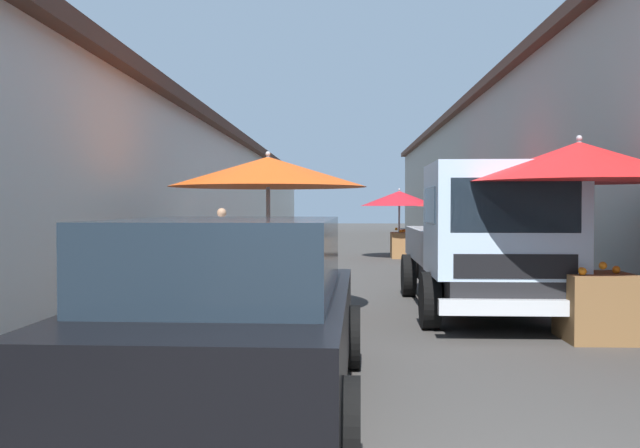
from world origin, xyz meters
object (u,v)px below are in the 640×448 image
fruit_stall_near_right (266,189)px  delivery_truck (489,244)px  fruit_stall_mid_lane (472,202)px  fruit_stall_far_left (581,181)px  hatchback_car (233,313)px  vendor_in_shade (222,238)px  vendor_by_crates (480,236)px  fruit_stall_near_left (399,205)px

fruit_stall_near_right → delivery_truck: 3.14m
fruit_stall_mid_lane → fruit_stall_far_left: 6.43m
fruit_stall_mid_lane → fruit_stall_near_right: fruit_stall_near_right is taller
hatchback_car → vendor_in_shade: 9.54m
fruit_stall_mid_lane → vendor_by_crates: (-1.24, 0.08, -0.66)m
fruit_stall_near_left → hatchback_car: fruit_stall_near_left is taller
fruit_stall_mid_lane → fruit_stall_near_right: size_ratio=0.85×
fruit_stall_near_left → vendor_by_crates: fruit_stall_near_left is taller
fruit_stall_far_left → fruit_stall_near_left: 12.14m
fruit_stall_mid_lane → fruit_stall_far_left: size_ratio=0.89×
fruit_stall_near_right → hatchback_car: fruit_stall_near_right is taller
fruit_stall_near_left → vendor_in_shade: 7.08m
fruit_stall_near_right → delivery_truck: bearing=-93.0°
fruit_stall_far_left → fruit_stall_near_left: (12.09, 1.08, -0.24)m
fruit_stall_mid_lane → fruit_stall_near_right: bearing=142.8°
delivery_truck → vendor_in_shade: delivery_truck is taller
fruit_stall_near_right → delivery_truck: fruit_stall_near_right is taller
fruit_stall_near_left → delivery_truck: same height
fruit_stall_mid_lane → fruit_stall_near_left: bearing=10.5°
vendor_by_crates → vendor_in_shade: vendor_by_crates is taller
hatchback_car → delivery_truck: delivery_truck is taller
vendor_in_shade → vendor_by_crates: bearing=-104.2°
fruit_stall_far_left → delivery_truck: 1.68m
fruit_stall_near_left → delivery_truck: size_ratio=0.46×
hatchback_car → delivery_truck: (4.12, -2.80, 0.30)m
fruit_stall_near_right → vendor_by_crates: 5.35m
fruit_stall_near_left → hatchback_car: size_ratio=0.58×
fruit_stall_mid_lane → fruit_stall_near_left: (5.67, 1.06, -0.03)m
fruit_stall_near_right → fruit_stall_mid_lane: bearing=-37.2°
hatchback_car → vendor_in_shade: size_ratio=2.62×
fruit_stall_near_right → fruit_stall_far_left: fruit_stall_far_left is taller
fruit_stall_near_right → fruit_stall_far_left: 4.08m
fruit_stall_near_right → fruit_stall_near_left: (10.67, -2.74, -0.18)m
fruit_stall_mid_lane → vendor_by_crates: size_ratio=1.39×
fruit_stall_far_left → vendor_by_crates: 5.25m
fruit_stall_far_left → vendor_by_crates: bearing=1.2°
fruit_stall_near_right → hatchback_car: (-4.28, -0.24, -1.04)m
delivery_truck → vendor_in_shade: 6.98m
fruit_stall_mid_lane → fruit_stall_far_left: fruit_stall_far_left is taller
vendor_in_shade → delivery_truck: bearing=-138.8°
fruit_stall_mid_lane → delivery_truck: fruit_stall_mid_lane is taller
hatchback_car → fruit_stall_mid_lane: bearing=-21.0°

